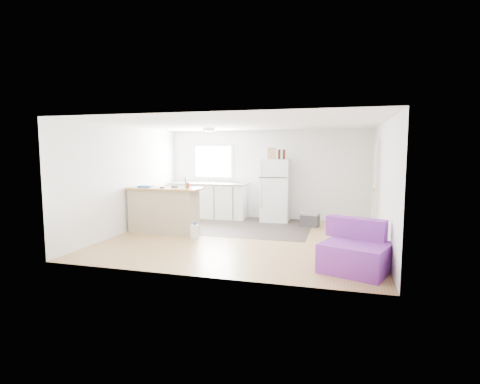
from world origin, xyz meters
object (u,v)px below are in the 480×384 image
Objects in this scene: kitchen_cabinets at (209,200)px; bottle_left at (279,154)px; peninsula at (164,210)px; refrigerator at (275,190)px; mop at (182,225)px; cardboard_box at (272,153)px; bottle_right at (284,154)px; purple_seat at (356,252)px; red_cup at (187,185)px; blue_tray at (146,186)px; cooler at (310,219)px; cleaner_jug at (195,231)px.

kitchen_cabinets is 2.35m from bottle_left.
refrigerator is (2.18, 2.04, 0.30)m from peninsula.
refrigerator is at bearing 43.43° from mop.
bottle_right is (0.30, 0.09, -0.02)m from cardboard_box.
red_cup is at bearing 175.11° from purple_seat.
bottle_right is at bearing 41.58° from peninsula.
cardboard_box is at bearing -138.38° from refrigerator.
cardboard_box is at bearing 173.75° from bottle_left.
blue_tray is at bearing -143.14° from refrigerator.
kitchen_cabinets is 2.20m from cardboard_box.
red_cup is at bearing 0.51° from peninsula.
bottle_left reaches higher than peninsula.
cooler is 1.95m from cardboard_box.
purple_seat is 4.29m from bottle_left.
mop is at bearing -129.89° from refrigerator.
bottle_left is at bearing 137.16° from purple_seat.
blue_tray is at bearing -109.77° from kitchen_cabinets.
kitchen_cabinets is 1.83× the size of purple_seat.
cleaner_jug is at bearing 178.38° from purple_seat.
red_cup is (-1.60, -2.05, 0.27)m from refrigerator.
peninsula is 3.53m from cooler.
cleaner_jug is (0.90, -0.37, -0.37)m from peninsula.
kitchen_cabinets reaches higher than cooler.
bottle_right reaches higher than kitchen_cabinets.
peninsula is 5.62× the size of cardboard_box.
kitchen_cabinets is 2.09m from peninsula.
cooler is 3.14m from red_cup.
blue_tray is (-0.99, -0.07, -0.04)m from red_cup.
red_cup is at bearing 51.08° from mop.
refrigerator is at bearing 137.85° from purple_seat.
bottle_right is at bearing -0.77° from refrigerator.
refrigerator is at bearing 135.88° from bottle_left.
blue_tray reaches higher than purple_seat.
red_cup reaches higher than peninsula.
peninsula is 1.04m from cleaner_jug.
refrigerator is 1.26× the size of mop.
purple_seat is (4.12, -1.66, -0.24)m from peninsula.
cooler is 3.39m from purple_seat.
cooler is 4.13× the size of red_cup.
kitchen_cabinets is at bearing 71.28° from blue_tray.
purple_seat is 4.35m from bottle_right.
blue_tray is (-3.54, -1.65, 0.87)m from cooler.
bottle_left and bottle_right have the same top height.
cardboard_box is at bearing -163.00° from bottle_right.
refrigerator is at bearing 164.05° from cooler.
kitchen_cabinets is at bearing 176.53° from cardboard_box.
mop is (-0.39, 0.23, 0.08)m from cleaner_jug.
bottle_left is (-0.84, 0.35, 1.58)m from cooler.
red_cup is (-2.55, -1.59, 0.91)m from cooler.
cardboard_box is (2.09, 1.95, 1.26)m from peninsula.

